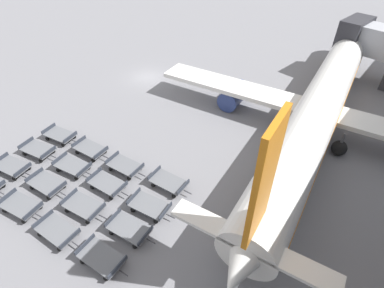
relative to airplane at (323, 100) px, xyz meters
name	(u,v)px	position (x,y,z in m)	size (l,w,h in m)	color
ground_plane	(148,77)	(-20.36, -3.26, -2.94)	(500.00, 500.00, 0.00)	gray
airplane	(323,100)	(0.00, 0.00, 0.00)	(32.96, 41.75, 11.50)	white
baggage_dolly_row_near_col_b	(21,206)	(-12.33, -23.57, -2.46)	(3.66, 2.19, 0.92)	slate
baggage_dolly_row_near_col_c	(57,231)	(-8.44, -23.05, -2.46)	(3.64, 1.96, 0.92)	slate
baggage_dolly_row_near_col_d	(102,258)	(-4.60, -22.38, -2.46)	(3.64, 1.97, 0.92)	slate
baggage_dolly_row_mid_a_col_a	(12,167)	(-16.84, -22.04, -2.46)	(3.66, 2.21, 0.92)	slate
baggage_dolly_row_mid_a_col_b	(47,184)	(-12.86, -21.26, -2.46)	(3.65, 2.00, 0.92)	slate
baggage_dolly_row_mid_a_col_c	(84,206)	(-8.82, -20.73, -2.46)	(3.66, 2.10, 0.92)	slate
baggage_dolly_row_mid_a_col_d	(129,229)	(-4.87, -19.91, -2.46)	(3.65, 2.05, 0.92)	slate
baggage_dolly_row_mid_b_col_a	(38,150)	(-17.20, -19.59, -2.46)	(3.66, 2.20, 0.92)	slate
baggage_dolly_row_mid_b_col_b	(73,166)	(-13.07, -18.84, -2.46)	(3.66, 2.15, 0.92)	slate
baggage_dolly_row_mid_b_col_c	(107,184)	(-9.25, -18.28, -2.46)	(3.64, 1.97, 0.92)	slate
baggage_dolly_row_mid_b_col_d	(150,206)	(-5.20, -17.70, -2.46)	(3.66, 2.11, 0.92)	slate
baggage_dolly_row_far_col_a	(60,135)	(-17.59, -17.19, -2.46)	(3.66, 2.17, 0.92)	slate
baggage_dolly_row_far_col_b	(90,149)	(-13.72, -16.61, -2.46)	(3.64, 1.98, 0.92)	slate
baggage_dolly_row_far_col_c	(125,166)	(-9.74, -16.09, -2.46)	(3.64, 1.98, 0.92)	slate
baggage_dolly_row_far_col_d	(169,182)	(-5.73, -15.14, -2.46)	(3.64, 1.95, 0.92)	slate
stand_guidance_stripe	(285,183)	(1.20, -8.96, -2.94)	(4.95, 30.94, 0.01)	white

